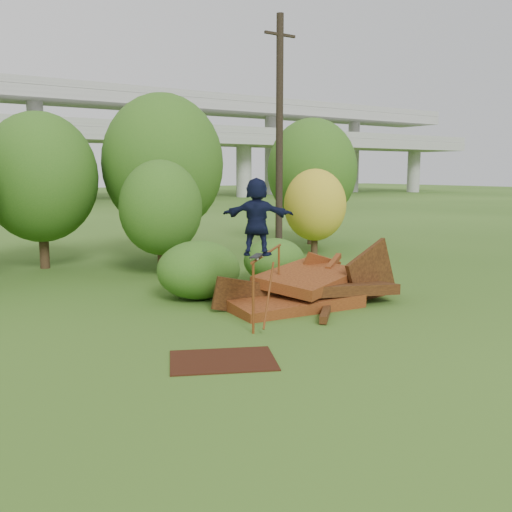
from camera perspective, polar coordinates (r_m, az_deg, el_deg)
ground at (r=13.48m, az=7.65°, el=-7.51°), size 240.00×240.00×0.00m
scrap_pile at (r=16.11m, az=5.48°, el=-3.33°), size 5.87×3.72×2.20m
grind_rail at (r=14.35m, az=1.14°, el=-1.24°), size 2.46×2.28×1.70m
skateboard at (r=13.18m, az=0.09°, el=0.02°), size 0.66×0.63×0.08m
skater at (r=13.08m, az=0.09°, el=3.95°), size 1.57×1.51×1.78m
flat_plate at (r=11.40m, az=-3.35°, el=-10.37°), size 2.48×2.21×0.03m
tree_1 at (r=23.08m, az=-20.77°, el=7.36°), size 4.25×4.25×5.92m
tree_2 at (r=20.33m, az=-9.51°, el=4.77°), size 2.91×2.91×4.10m
tree_3 at (r=23.88m, az=-9.28°, el=9.08°), size 4.92×4.92×6.83m
tree_4 at (r=25.39m, az=5.91°, el=5.10°), size 2.76×2.76×3.81m
tree_5 at (r=29.08m, az=5.62°, el=8.51°), size 4.51×4.51×6.33m
shrub_left at (r=16.67m, az=-5.76°, el=-1.38°), size 2.46×2.27×1.71m
shrub_right at (r=19.04m, az=1.84°, el=-0.44°), size 2.10×1.93×1.49m
utility_pole at (r=22.66m, az=2.36°, el=11.45°), size 1.40×0.28×9.60m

